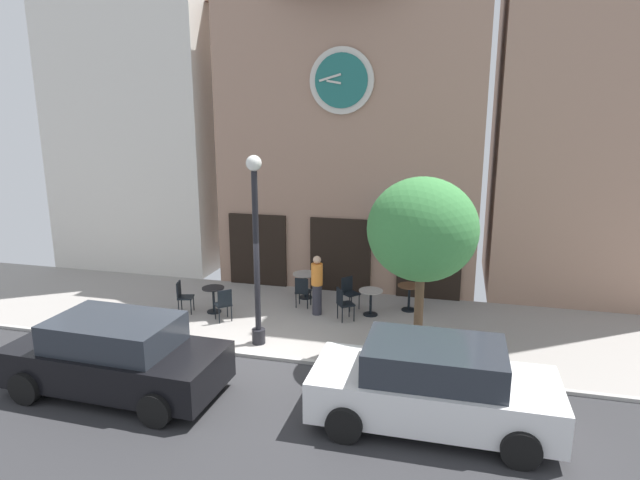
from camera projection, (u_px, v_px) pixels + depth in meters
name	position (u px, v px, depth m)	size (l,w,h in m)	color
ground_plane	(238.00, 375.00, 11.65)	(25.08, 11.95, 0.13)	gray
clock_building	(350.00, 114.00, 16.98)	(8.08, 3.91, 10.47)	#9E7A66
neighbor_building_left	(140.00, 86.00, 18.99)	(5.78, 3.43, 12.65)	silver
neighbor_building_right	(601.00, 58.00, 15.79)	(5.60, 4.50, 13.93)	#9E7A66
street_lamp	(256.00, 251.00, 12.66)	(0.36, 0.36, 4.53)	black
street_tree	(422.00, 230.00, 11.52)	(2.36, 2.12, 4.17)	brown
cafe_table_center_right	(213.00, 296.00, 15.11)	(0.62, 0.62, 0.72)	black
cafe_table_rightmost	(305.00, 280.00, 16.24)	(0.75, 0.75, 0.76)	black
cafe_table_near_door	(371.00, 298.00, 14.89)	(0.66, 0.66, 0.72)	black
cafe_table_leftmost	(409.00, 293.00, 15.24)	(0.66, 0.66, 0.74)	black
cafe_chair_outer	(224.00, 303.00, 14.44)	(0.57, 0.57, 0.90)	black
cafe_chair_near_tree	(349.00, 290.00, 15.41)	(0.56, 0.56, 0.90)	black
cafe_chair_near_lamp	(343.00, 302.00, 14.50)	(0.56, 0.56, 0.90)	black
cafe_chair_curbside	(183.00, 295.00, 15.05)	(0.49, 0.49, 0.90)	black
cafe_chair_facing_wall	(303.00, 290.00, 15.45)	(0.40, 0.40, 0.90)	black
pedestrian_orange	(317.00, 284.00, 14.87)	(0.45, 0.45, 1.67)	#2D2D38
parked_car_black	(116.00, 356.00, 10.78)	(4.35, 2.12, 1.55)	black
parked_car_white	(433.00, 386.00, 9.63)	(4.31, 2.03, 1.55)	white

